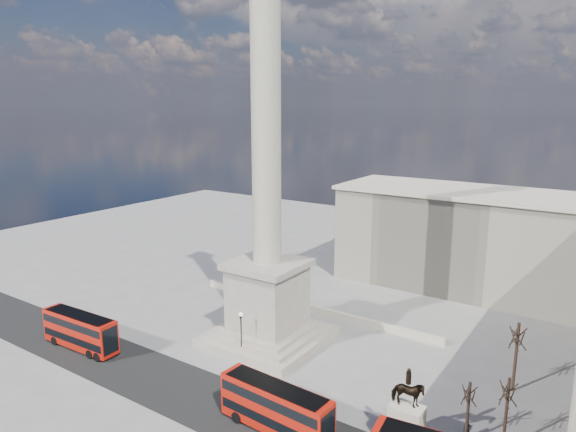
% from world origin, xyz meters
% --- Properties ---
extents(ground, '(180.00, 180.00, 0.00)m').
position_xyz_m(ground, '(0.00, 0.00, 0.00)').
color(ground, gray).
rests_on(ground, ground).
extents(asphalt_road, '(120.00, 9.00, 0.01)m').
position_xyz_m(asphalt_road, '(5.00, -10.00, 0.00)').
color(asphalt_road, black).
rests_on(asphalt_road, ground).
extents(nelsons_column, '(14.00, 14.00, 49.85)m').
position_xyz_m(nelsons_column, '(0.00, 5.00, 12.92)').
color(nelsons_column, '#AB9E8E').
rests_on(nelsons_column, ground).
extents(balustrade_wall, '(40.00, 0.60, 1.10)m').
position_xyz_m(balustrade_wall, '(0.00, 16.00, 0.55)').
color(balustrade_wall, beige).
rests_on(balustrade_wall, ground).
extents(building_northeast, '(51.00, 17.00, 16.60)m').
position_xyz_m(building_northeast, '(20.00, 40.00, 8.32)').
color(building_northeast, '#BFB79C').
rests_on(building_northeast, ground).
extents(red_bus_a, '(11.46, 3.11, 4.61)m').
position_xyz_m(red_bus_a, '(-18.17, -10.19, 2.42)').
color(red_bus_a, '#B61509').
rests_on(red_bus_a, ground).
extents(red_bus_b, '(11.79, 3.35, 4.73)m').
position_xyz_m(red_bus_b, '(12.08, -10.25, 2.48)').
color(red_bus_b, '#B61509').
rests_on(red_bus_b, ground).
extents(victorian_lamp, '(0.51, 0.51, 5.95)m').
position_xyz_m(victorian_lamp, '(0.23, -0.80, 3.50)').
color(victorian_lamp, black).
rests_on(victorian_lamp, ground).
extents(equestrian_statue, '(3.70, 2.77, 7.78)m').
position_xyz_m(equestrian_statue, '(23.02, -5.55, 2.68)').
color(equestrian_statue, beige).
rests_on(equestrian_statue, ground).
extents(bare_tree_near, '(1.68, 1.68, 7.34)m').
position_xyz_m(bare_tree_near, '(30.43, -0.87, 5.78)').
color(bare_tree_near, '#332319').
rests_on(bare_tree_near, ground).
extents(bare_tree_mid, '(1.66, 1.66, 6.30)m').
position_xyz_m(bare_tree_mid, '(27.38, -1.77, 4.96)').
color(bare_tree_mid, '#332319').
rests_on(bare_tree_mid, ground).
extents(bare_tree_far, '(2.02, 2.02, 8.24)m').
position_xyz_m(bare_tree_far, '(29.22, 9.83, 6.49)').
color(bare_tree_far, '#332319').
rests_on(bare_tree_far, ground).
extents(pedestrian_walking, '(0.78, 0.59, 1.91)m').
position_xyz_m(pedestrian_walking, '(27.34, -1.31, 0.96)').
color(pedestrian_walking, '#222727').
rests_on(pedestrian_walking, ground).
extents(pedestrian_crossing, '(0.91, 1.14, 1.80)m').
position_xyz_m(pedestrian_crossing, '(20.50, -1.87, 0.90)').
color(pedestrian_crossing, '#222727').
rests_on(pedestrian_crossing, ground).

